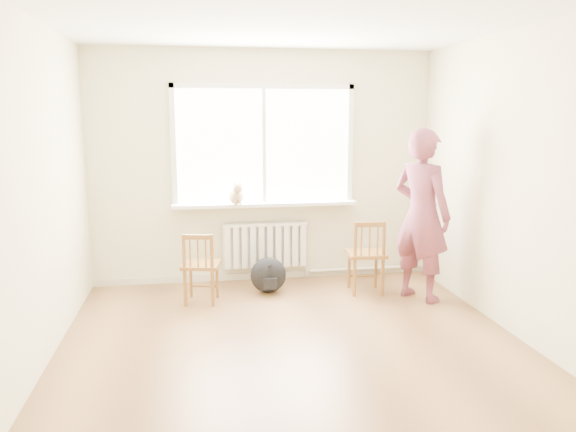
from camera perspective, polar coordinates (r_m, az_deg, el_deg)
name	(u,v)px	position (r m, az deg, el deg)	size (l,w,h in m)	color
floor	(298,355)	(4.77, 1.02, -13.95)	(4.50, 4.50, 0.00)	olive
ceiling	(299,13)	(4.42, 1.14, 19.93)	(4.50, 4.50, 0.00)	white
back_wall	(264,167)	(6.61, -2.49, 4.97)	(4.00, 0.01, 2.70)	beige
window	(264,141)	(6.56, -2.48, 7.66)	(2.12, 0.05, 1.42)	white
windowsill	(265,204)	(6.55, -2.34, 1.22)	(2.15, 0.22, 0.04)	white
radiator	(265,245)	(6.66, -2.33, -2.93)	(1.00, 0.12, 0.55)	white
heating_pipe	(365,269)	(7.04, 7.85, -5.31)	(0.04, 0.04, 1.40)	silver
baseboard	(265,275)	(6.84, -2.39, -6.04)	(4.00, 0.03, 0.08)	beige
chair_left	(200,268)	(5.95, -8.91, -5.21)	(0.44, 0.43, 0.76)	olive
chair_right	(367,257)	(6.26, 8.02, -4.10)	(0.44, 0.42, 0.83)	olive
person	(422,215)	(6.08, 13.41, 0.08)	(0.67, 0.44, 1.83)	#B73D72
cat	(236,195)	(6.41, -5.29, 2.18)	(0.20, 0.41, 0.28)	beige
backpack	(268,275)	(6.28, -2.02, -6.02)	(0.40, 0.30, 0.40)	black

